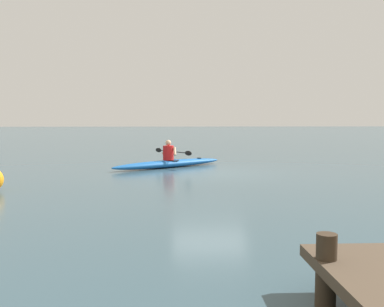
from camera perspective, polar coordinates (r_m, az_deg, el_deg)
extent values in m
plane|color=#334C56|center=(14.43, 2.39, -2.58)|extent=(160.00, 160.00, 0.00)
ellipsoid|color=#1959A5|center=(15.98, -3.07, -1.37)|extent=(4.23, 3.27, 0.28)
torus|color=black|center=(16.05, -2.65, -0.91)|extent=(0.72, 0.72, 0.04)
cylinder|color=black|center=(16.84, 0.94, -0.61)|extent=(0.18, 0.18, 0.02)
cylinder|color=red|center=(15.92, -3.18, 0.08)|extent=(0.40, 0.40, 0.53)
sphere|color=tan|center=(15.89, -3.18, 1.44)|extent=(0.21, 0.21, 0.21)
cylinder|color=black|center=(16.03, -2.59, 0.26)|extent=(1.14, 1.57, 0.03)
ellipsoid|color=black|center=(16.81, -4.49, 0.46)|extent=(0.27, 0.35, 0.17)
ellipsoid|color=black|center=(15.27, -0.50, 0.04)|extent=(0.27, 0.35, 0.17)
cylinder|color=tan|center=(16.21, -3.56, 0.41)|extent=(0.30, 0.21, 0.34)
cylinder|color=tan|center=(15.72, -2.31, 0.29)|extent=(0.15, 0.32, 0.34)
cylinder|color=#382B1E|center=(4.48, 17.45, -14.69)|extent=(0.20, 0.20, 0.73)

